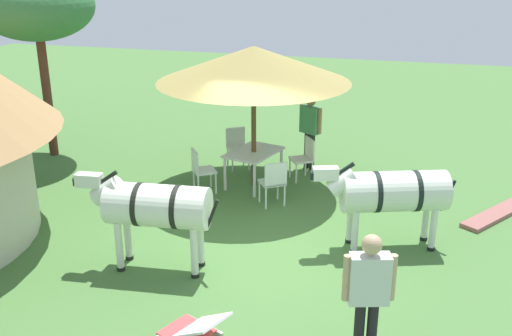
{
  "coord_description": "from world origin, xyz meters",
  "views": [
    {
      "loc": [
        -8.71,
        -2.37,
        4.69
      ],
      "look_at": [
        0.87,
        0.26,
        1.0
      ],
      "focal_mm": 41.92,
      "sensor_mm": 36.0,
      "label": 1
    }
  ],
  "objects_px": {
    "patio_chair_near_lawn": "(305,156)",
    "zebra_nearest_camera": "(154,207)",
    "standing_watcher": "(369,289)",
    "zebra_by_umbrella": "(391,192)",
    "patio_chair_near_hut": "(237,145)",
    "acacia_tree_far_lawn": "(36,7)",
    "shade_umbrella": "(254,64)",
    "patio_chair_east_end": "(274,180)",
    "patio_chair_west_end": "(200,168)",
    "patio_dining_table": "(254,156)",
    "striped_lounge_chair": "(193,333)",
    "guest_beside_umbrella": "(310,125)"
  },
  "relations": [
    {
      "from": "zebra_by_umbrella",
      "to": "acacia_tree_far_lawn",
      "type": "xyz_separation_m",
      "value": [
        2.68,
        8.02,
        2.46
      ]
    },
    {
      "from": "shade_umbrella",
      "to": "zebra_by_umbrella",
      "type": "height_order",
      "value": "shade_umbrella"
    },
    {
      "from": "patio_chair_near_hut",
      "to": "patio_chair_east_end",
      "type": "height_order",
      "value": "same"
    },
    {
      "from": "patio_dining_table",
      "to": "patio_chair_east_end",
      "type": "xyz_separation_m",
      "value": [
        -0.93,
        -0.65,
        -0.12
      ]
    },
    {
      "from": "standing_watcher",
      "to": "acacia_tree_far_lawn",
      "type": "relative_size",
      "value": 0.4
    },
    {
      "from": "patio_dining_table",
      "to": "patio_chair_near_hut",
      "type": "bearing_deg",
      "value": 34.91
    },
    {
      "from": "patio_dining_table",
      "to": "striped_lounge_chair",
      "type": "bearing_deg",
      "value": -172.13
    },
    {
      "from": "standing_watcher",
      "to": "zebra_by_umbrella",
      "type": "bearing_deg",
      "value": 72.22
    },
    {
      "from": "guest_beside_umbrella",
      "to": "patio_chair_west_end",
      "type": "bearing_deg",
      "value": -105.97
    },
    {
      "from": "patio_chair_west_end",
      "to": "zebra_nearest_camera",
      "type": "distance_m",
      "value": 3.12
    },
    {
      "from": "shade_umbrella",
      "to": "patio_chair_west_end",
      "type": "relative_size",
      "value": 4.27
    },
    {
      "from": "zebra_nearest_camera",
      "to": "acacia_tree_far_lawn",
      "type": "height_order",
      "value": "acacia_tree_far_lawn"
    },
    {
      "from": "shade_umbrella",
      "to": "patio_chair_east_end",
      "type": "distance_m",
      "value": 2.31
    },
    {
      "from": "patio_dining_table",
      "to": "zebra_by_umbrella",
      "type": "relative_size",
      "value": 0.61
    },
    {
      "from": "standing_watcher",
      "to": "striped_lounge_chair",
      "type": "height_order",
      "value": "standing_watcher"
    },
    {
      "from": "zebra_nearest_camera",
      "to": "zebra_by_umbrella",
      "type": "bearing_deg",
      "value": -69.51
    },
    {
      "from": "shade_umbrella",
      "to": "patio_chair_west_end",
      "type": "bearing_deg",
      "value": 125.05
    },
    {
      "from": "patio_chair_west_end",
      "to": "acacia_tree_far_lawn",
      "type": "relative_size",
      "value": 0.21
    },
    {
      "from": "patio_chair_west_end",
      "to": "guest_beside_umbrella",
      "type": "distance_m",
      "value": 2.74
    },
    {
      "from": "patio_chair_near_lawn",
      "to": "zebra_by_umbrella",
      "type": "xyz_separation_m",
      "value": [
        -2.67,
        -1.9,
        0.45
      ]
    },
    {
      "from": "patio_chair_west_end",
      "to": "striped_lounge_chair",
      "type": "xyz_separation_m",
      "value": [
        -4.82,
        -1.69,
        -0.27
      ]
    },
    {
      "from": "patio_dining_table",
      "to": "standing_watcher",
      "type": "height_order",
      "value": "standing_watcher"
    },
    {
      "from": "acacia_tree_far_lawn",
      "to": "zebra_by_umbrella",
      "type": "bearing_deg",
      "value": -108.49
    },
    {
      "from": "patio_chair_near_lawn",
      "to": "zebra_nearest_camera",
      "type": "height_order",
      "value": "zebra_nearest_camera"
    },
    {
      "from": "patio_chair_west_end",
      "to": "acacia_tree_far_lawn",
      "type": "height_order",
      "value": "acacia_tree_far_lawn"
    },
    {
      "from": "shade_umbrella",
      "to": "zebra_by_umbrella",
      "type": "bearing_deg",
      "value": -125.66
    },
    {
      "from": "patio_chair_east_end",
      "to": "patio_chair_near_hut",
      "type": "bearing_deg",
      "value": 89.98
    },
    {
      "from": "patio_chair_near_hut",
      "to": "zebra_nearest_camera",
      "type": "distance_m",
      "value": 4.67
    },
    {
      "from": "patio_chair_east_end",
      "to": "zebra_nearest_camera",
      "type": "distance_m",
      "value": 3.05
    },
    {
      "from": "patio_dining_table",
      "to": "acacia_tree_far_lawn",
      "type": "relative_size",
      "value": 0.33
    },
    {
      "from": "shade_umbrella",
      "to": "acacia_tree_far_lawn",
      "type": "height_order",
      "value": "acacia_tree_far_lawn"
    },
    {
      "from": "striped_lounge_chair",
      "to": "zebra_by_umbrella",
      "type": "bearing_deg",
      "value": -8.13
    },
    {
      "from": "patio_chair_near_lawn",
      "to": "acacia_tree_far_lawn",
      "type": "height_order",
      "value": "acacia_tree_far_lawn"
    },
    {
      "from": "patio_chair_east_end",
      "to": "striped_lounge_chair",
      "type": "height_order",
      "value": "patio_chair_east_end"
    },
    {
      "from": "zebra_nearest_camera",
      "to": "patio_chair_west_end",
      "type": "bearing_deg",
      "value": 2.2
    },
    {
      "from": "guest_beside_umbrella",
      "to": "standing_watcher",
      "type": "distance_m",
      "value": 6.72
    },
    {
      "from": "patio_chair_near_lawn",
      "to": "zebra_nearest_camera",
      "type": "xyz_separation_m",
      "value": [
        -4.33,
        1.47,
        0.51
      ]
    },
    {
      "from": "guest_beside_umbrella",
      "to": "acacia_tree_far_lawn",
      "type": "xyz_separation_m",
      "value": [
        -0.66,
        6.09,
        2.43
      ]
    },
    {
      "from": "patio_dining_table",
      "to": "zebra_by_umbrella",
      "type": "height_order",
      "value": "zebra_by_umbrella"
    },
    {
      "from": "patio_dining_table",
      "to": "patio_chair_near_lawn",
      "type": "distance_m",
      "value": 1.15
    },
    {
      "from": "patio_dining_table",
      "to": "zebra_by_umbrella",
      "type": "bearing_deg",
      "value": -125.66
    },
    {
      "from": "patio_dining_table",
      "to": "standing_watcher",
      "type": "relative_size",
      "value": 0.81
    },
    {
      "from": "zebra_nearest_camera",
      "to": "guest_beside_umbrella",
      "type": "bearing_deg",
      "value": -21.73
    },
    {
      "from": "patio_chair_west_end",
      "to": "patio_chair_east_end",
      "type": "height_order",
      "value": "same"
    },
    {
      "from": "patio_chair_near_hut",
      "to": "acacia_tree_far_lawn",
      "type": "relative_size",
      "value": 0.21
    },
    {
      "from": "standing_watcher",
      "to": "zebra_by_umbrella",
      "type": "xyz_separation_m",
      "value": [
        3.11,
        -0.06,
        -0.05
      ]
    },
    {
      "from": "striped_lounge_chair",
      "to": "zebra_nearest_camera",
      "type": "relative_size",
      "value": 0.43
    },
    {
      "from": "shade_umbrella",
      "to": "guest_beside_umbrella",
      "type": "distance_m",
      "value": 2.21
    },
    {
      "from": "shade_umbrella",
      "to": "acacia_tree_far_lawn",
      "type": "relative_size",
      "value": 0.91
    },
    {
      "from": "shade_umbrella",
      "to": "striped_lounge_chair",
      "type": "bearing_deg",
      "value": -172.13
    }
  ]
}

